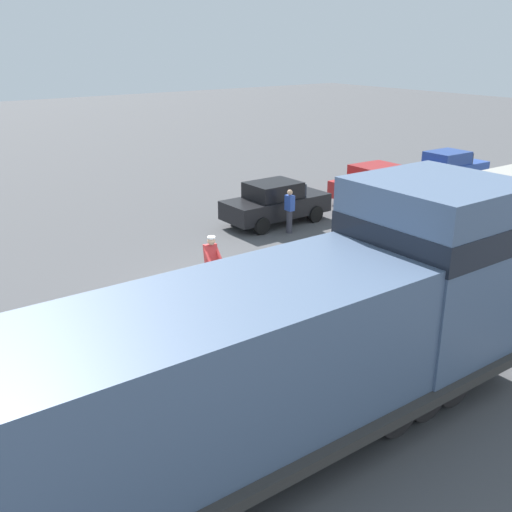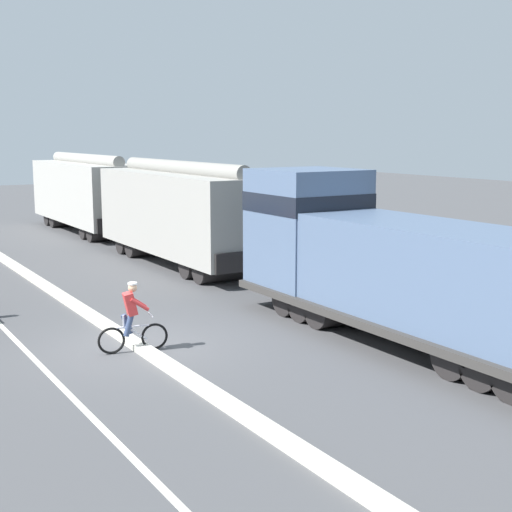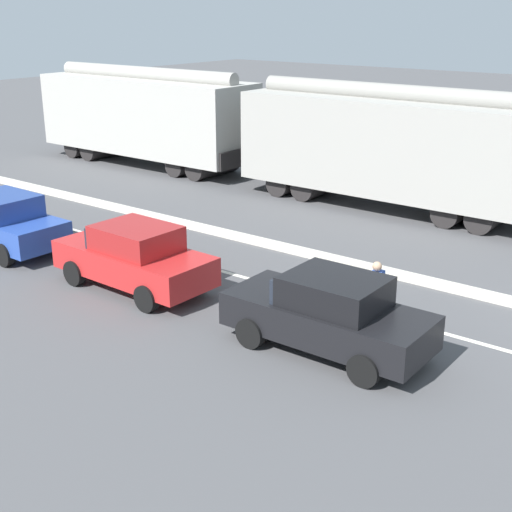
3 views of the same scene
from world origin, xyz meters
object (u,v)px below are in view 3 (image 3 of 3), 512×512
parked_car_red (134,257)px  hopper_car_lead (388,147)px  parked_car_black (328,314)px  parked_car_blue (2,222)px  hopper_car_middle (146,117)px  pedestrian_by_cars (375,297)px

parked_car_red → hopper_car_lead: bearing=-6.9°
parked_car_black → parked_car_blue: (-0.19, 10.73, 0.00)m
hopper_car_middle → parked_car_blue: bearing=-154.4°
pedestrian_by_cars → hopper_car_lead: bearing=26.6°
hopper_car_middle → parked_car_black: hopper_car_middle is taller
hopper_car_middle → parked_car_blue: size_ratio=2.50×
parked_car_black → pedestrian_by_cars: (1.28, -0.35, 0.03)m
parked_car_blue → parked_car_red: bearing=-87.8°
hopper_car_lead → parked_car_black: hopper_car_lead is taller
hopper_car_lead → hopper_car_middle: bearing=90.0°
hopper_car_middle → parked_car_blue: 11.96m
parked_car_black → parked_car_blue: size_ratio=1.00×
hopper_car_lead → parked_car_red: (-10.53, 1.28, -1.26)m
hopper_car_lead → pedestrian_by_cars: size_ratio=6.54×
parked_car_blue → hopper_car_middle: bearing=25.6°
parked_car_black → parked_car_red: bearing=89.9°
hopper_car_middle → pedestrian_by_cars: 18.73m
hopper_car_middle → parked_car_red: bearing=-135.6°
parked_car_red → pedestrian_by_cars: (1.27, -5.91, 0.03)m
hopper_car_middle → parked_car_red: (-10.53, -10.32, -1.26)m
parked_car_red → parked_car_blue: bearing=92.2°
hopper_car_lead → hopper_car_middle: size_ratio=1.00×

